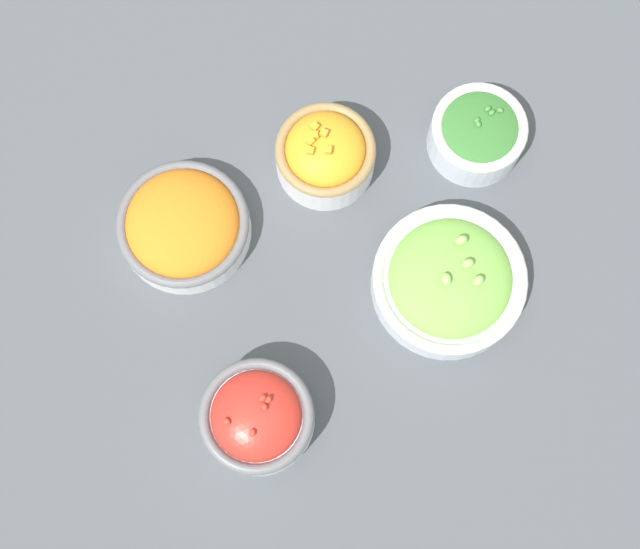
# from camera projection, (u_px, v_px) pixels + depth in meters

# --- Properties ---
(ground_plane) EXTENTS (3.00, 3.00, 0.00)m
(ground_plane) POSITION_uv_depth(u_px,v_px,m) (320.00, 281.00, 1.02)
(ground_plane) COLOR #4C5156
(bowl_lettuce) EXTENTS (0.17, 0.17, 0.07)m
(bowl_lettuce) POSITION_uv_depth(u_px,v_px,m) (449.00, 280.00, 0.99)
(bowl_lettuce) COLOR silver
(bowl_lettuce) RESTS_ON ground_plane
(bowl_carrots) EXTENTS (0.15, 0.15, 0.06)m
(bowl_carrots) POSITION_uv_depth(u_px,v_px,m) (183.00, 225.00, 1.01)
(bowl_carrots) COLOR white
(bowl_carrots) RESTS_ON ground_plane
(bowl_cherry_tomatoes) EXTENTS (0.12, 0.12, 0.08)m
(bowl_cherry_tomatoes) POSITION_uv_depth(u_px,v_px,m) (257.00, 417.00, 0.95)
(bowl_cherry_tomatoes) COLOR silver
(bowl_cherry_tomatoes) RESTS_ON ground_plane
(bowl_broccoli) EXTENTS (0.11, 0.11, 0.07)m
(bowl_broccoli) POSITION_uv_depth(u_px,v_px,m) (478.00, 133.00, 1.03)
(bowl_broccoli) COLOR silver
(bowl_broccoli) RESTS_ON ground_plane
(bowl_squash) EXTENTS (0.12, 0.12, 0.08)m
(bowl_squash) POSITION_uv_depth(u_px,v_px,m) (325.00, 154.00, 1.02)
(bowl_squash) COLOR white
(bowl_squash) RESTS_ON ground_plane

